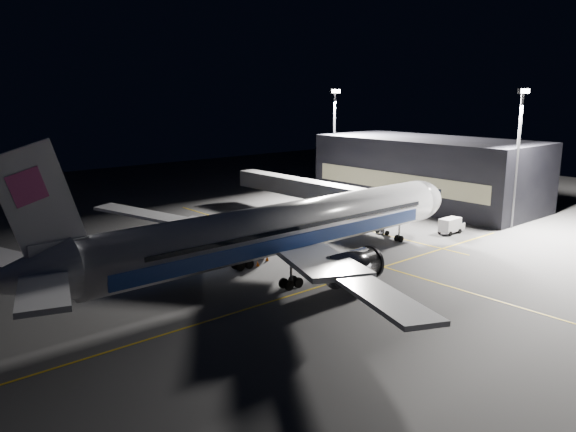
% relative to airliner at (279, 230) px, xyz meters
% --- Properties ---
extents(ground, '(200.00, 200.00, 0.00)m').
position_rel_airliner_xyz_m(ground, '(1.08, 0.00, -5.16)').
color(ground, '#4C4C4F').
rests_on(ground, ground).
extents(guide_line_main, '(0.25, 80.00, 0.01)m').
position_rel_airliner_xyz_m(guide_line_main, '(11.08, 0.00, -5.16)').
color(guide_line_main, gold).
rests_on(guide_line_main, ground).
extents(guide_line_cross, '(70.00, 0.25, 0.01)m').
position_rel_airliner_xyz_m(guide_line_cross, '(1.08, -6.00, -5.16)').
color(guide_line_cross, gold).
rests_on(guide_line_cross, ground).
extents(guide_line_side, '(0.25, 40.00, 0.01)m').
position_rel_airliner_xyz_m(guide_line_side, '(23.08, 10.00, -5.16)').
color(guide_line_side, gold).
rests_on(guide_line_side, ground).
extents(airliner, '(61.48, 54.22, 16.64)m').
position_rel_airliner_xyz_m(airliner, '(0.00, 0.00, 0.00)').
color(airliner, silver).
rests_on(airliner, ground).
extents(terminal, '(18.12, 40.00, 12.00)m').
position_rel_airliner_xyz_m(terminal, '(47.06, 14.00, 0.83)').
color(terminal, black).
rests_on(terminal, ground).
extents(jet_bridge, '(3.60, 34.40, 6.30)m').
position_rel_airliner_xyz_m(jet_bridge, '(23.08, 18.06, -0.58)').
color(jet_bridge, '#B2B2B7').
rests_on(jet_bridge, ground).
extents(floodlight_mast_north, '(2.40, 0.68, 20.70)m').
position_rel_airliner_xyz_m(floodlight_mast_north, '(41.08, 31.99, 7.21)').
color(floodlight_mast_north, '#59595E').
rests_on(floodlight_mast_north, ground).
extents(floodlight_mast_south, '(2.40, 0.67, 20.70)m').
position_rel_airliner_xyz_m(floodlight_mast_south, '(41.08, -6.01, 7.21)').
color(floodlight_mast_south, '#59595E').
rests_on(floodlight_mast_south, ground).
extents(service_truck, '(4.54, 2.10, 2.30)m').
position_rel_airliner_xyz_m(service_truck, '(31.18, -1.99, -3.94)').
color(service_truck, silver).
rests_on(service_truck, ground).
extents(baggage_tug, '(2.41, 2.00, 1.64)m').
position_rel_airliner_xyz_m(baggage_tug, '(-0.96, 15.36, -4.41)').
color(baggage_tug, black).
rests_on(baggage_tug, ground).
extents(safety_cone_a, '(0.42, 0.42, 0.63)m').
position_rel_airliner_xyz_m(safety_cone_a, '(0.06, 4.00, -4.85)').
color(safety_cone_a, '#E65A09').
rests_on(safety_cone_a, ground).
extents(safety_cone_b, '(0.46, 0.46, 0.68)m').
position_rel_airliner_xyz_m(safety_cone_b, '(2.26, 4.95, -4.82)').
color(safety_cone_b, '#E65A09').
rests_on(safety_cone_b, ground).
extents(safety_cone_c, '(0.36, 0.36, 0.54)m').
position_rel_airliner_xyz_m(safety_cone_c, '(5.40, 7.99, -4.89)').
color(safety_cone_c, '#E65A09').
rests_on(safety_cone_c, ground).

